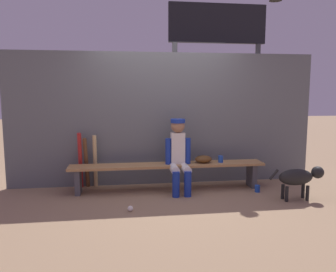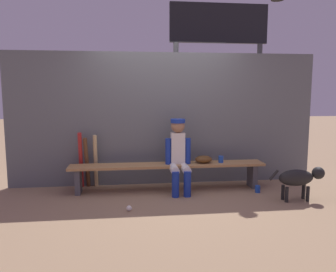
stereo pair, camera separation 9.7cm
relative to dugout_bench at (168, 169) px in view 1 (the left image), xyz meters
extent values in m
plane|color=#937556|center=(0.00, 0.00, -0.35)|extent=(30.00, 30.00, 0.00)
cube|color=#595E63|center=(0.00, 0.42, 0.76)|extent=(5.20, 0.03, 2.22)
cube|color=#AD7F4C|center=(0.00, 0.00, 0.06)|extent=(3.12, 0.36, 0.04)
cube|color=#4C4C51|center=(-1.41, 0.00, -0.15)|extent=(0.08, 0.29, 0.39)
cube|color=#4C4C51|center=(1.41, 0.00, -0.15)|extent=(0.08, 0.29, 0.39)
cube|color=silver|center=(0.16, 0.00, 0.33)|extent=(0.22, 0.13, 0.50)
sphere|color=#9E7051|center=(0.16, 0.00, 0.69)|extent=(0.22, 0.22, 0.22)
cylinder|color=#193399|center=(0.16, 0.00, 0.77)|extent=(0.23, 0.23, 0.06)
cylinder|color=silver|center=(0.07, -0.19, 0.04)|extent=(0.13, 0.38, 0.13)
cylinder|color=#193399|center=(0.07, -0.38, -0.15)|extent=(0.11, 0.11, 0.39)
cylinder|color=#193399|center=(0.00, -0.02, 0.28)|extent=(0.09, 0.09, 0.43)
cylinder|color=silver|center=(0.25, -0.19, 0.04)|extent=(0.13, 0.38, 0.13)
cylinder|color=#193399|center=(0.25, -0.38, -0.15)|extent=(0.11, 0.11, 0.39)
cylinder|color=#193399|center=(0.32, -0.02, 0.28)|extent=(0.09, 0.09, 0.43)
ellipsoid|color=#593819|center=(0.58, 0.00, 0.14)|extent=(0.28, 0.20, 0.12)
cylinder|color=tan|center=(-1.16, 0.31, 0.09)|extent=(0.07, 0.19, 0.88)
cylinder|color=brown|center=(-1.30, 0.29, 0.07)|extent=(0.09, 0.26, 0.85)
cylinder|color=#B22323|center=(-1.40, 0.27, 0.12)|extent=(0.08, 0.25, 0.93)
sphere|color=white|center=(-0.63, -0.90, -0.31)|extent=(0.07, 0.07, 0.07)
cylinder|color=#1E47AD|center=(1.38, -0.31, -0.29)|extent=(0.08, 0.08, 0.11)
cylinder|color=#1E47AD|center=(0.87, -0.01, 0.14)|extent=(0.08, 0.08, 0.11)
cylinder|color=#3F3F42|center=(0.29, 1.15, 0.90)|extent=(0.10, 0.10, 2.49)
cylinder|color=#3F3F42|center=(1.92, 1.15, 0.90)|extent=(0.10, 0.10, 2.49)
cube|color=black|center=(1.11, 1.15, 2.50)|extent=(1.87, 0.08, 0.73)
ellipsoid|color=black|center=(1.78, -0.75, -0.01)|extent=(0.52, 0.20, 0.24)
sphere|color=black|center=(2.12, -0.75, 0.05)|extent=(0.18, 0.18, 0.18)
cylinder|color=black|center=(1.44, -0.75, 0.04)|extent=(0.15, 0.04, 0.16)
cylinder|color=black|center=(1.94, -0.69, -0.24)|extent=(0.05, 0.05, 0.22)
cylinder|color=black|center=(1.94, -0.81, -0.24)|extent=(0.05, 0.05, 0.22)
cylinder|color=black|center=(1.62, -0.69, -0.24)|extent=(0.05, 0.05, 0.22)
cylinder|color=black|center=(1.62, -0.81, -0.24)|extent=(0.05, 0.05, 0.22)
camera|label=1|loc=(-0.74, -5.23, 1.23)|focal=36.07mm
camera|label=2|loc=(-0.64, -5.25, 1.23)|focal=36.07mm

